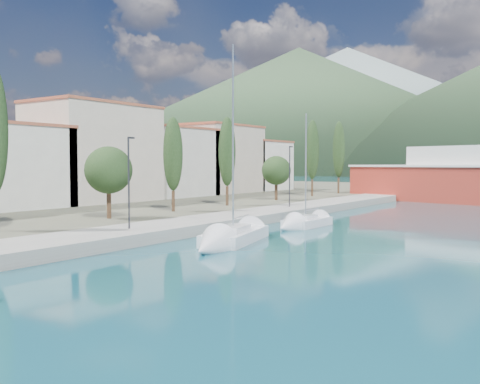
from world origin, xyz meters
The scene contains 7 objects.
quay centered at (-9.00, 26.00, 0.40)m, with size 5.00×88.00×0.80m, color gray.
land_strip centered at (-47.00, 36.00, 0.35)m, with size 70.00×148.00×0.70m, color #565644.
town_buildings centered at (-32.00, 36.91, 5.57)m, with size 9.20×69.20×11.30m.
tree_row centered at (-15.87, 31.56, 5.82)m, with size 3.79×64.08×10.87m.
lamp_posts centered at (-9.00, 14.41, 4.08)m, with size 0.15×43.65×6.06m.
sailboat_near centered at (-2.29, 15.49, 0.33)m, with size 4.84×9.78×13.62m.
sailboat_mid centered at (-2.98, 26.46, 0.29)m, with size 2.27×6.81×9.96m.
Camera 1 is at (16.83, -10.75, 5.07)m, focal length 40.00 mm.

